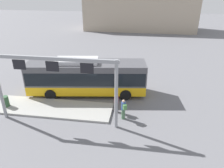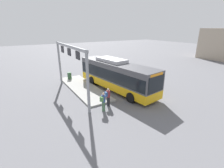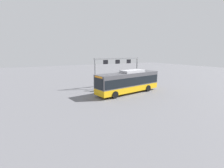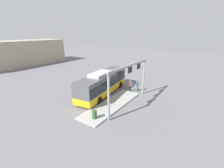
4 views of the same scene
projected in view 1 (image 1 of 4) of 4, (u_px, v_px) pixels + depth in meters
ground_plane at (88, 93)px, 20.64m from camera, size 120.00×120.00×0.00m
platform_curb at (52, 108)px, 18.10m from camera, size 10.00×2.80×0.16m
bus_main at (87, 76)px, 19.86m from camera, size 10.98×3.97×3.46m
person_boarding at (124, 109)px, 16.45m from camera, size 0.52×0.61×1.67m
person_waiting_near at (116, 103)px, 17.29m from camera, size 0.38×0.55×1.67m
platform_sign_gantry at (54, 77)px, 14.87m from camera, size 9.12×0.24×5.20m
station_building at (140, 14)px, 46.63m from camera, size 23.26×8.00×6.59m
trash_bin at (6, 101)px, 18.06m from camera, size 0.52×0.52×0.90m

